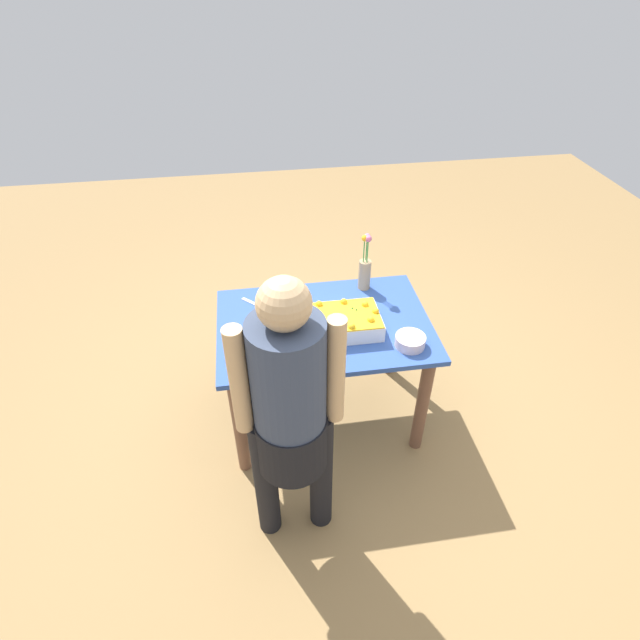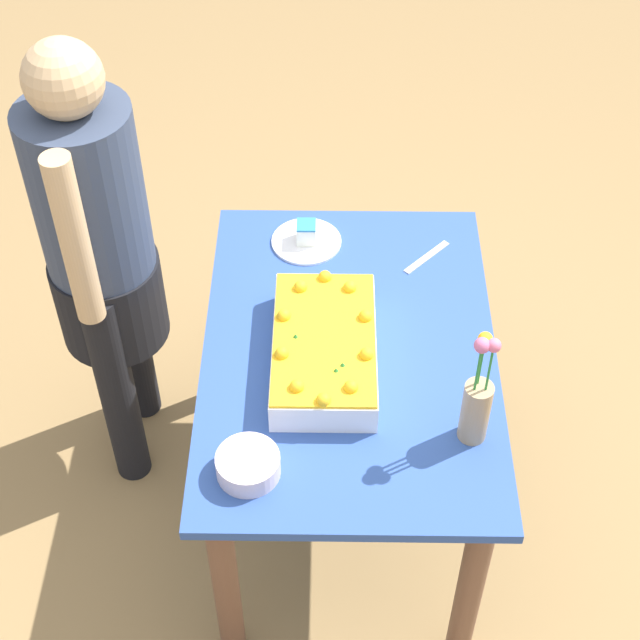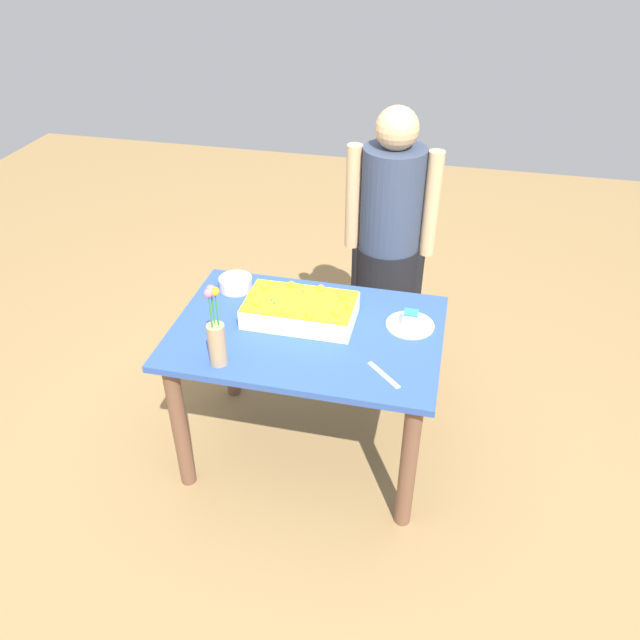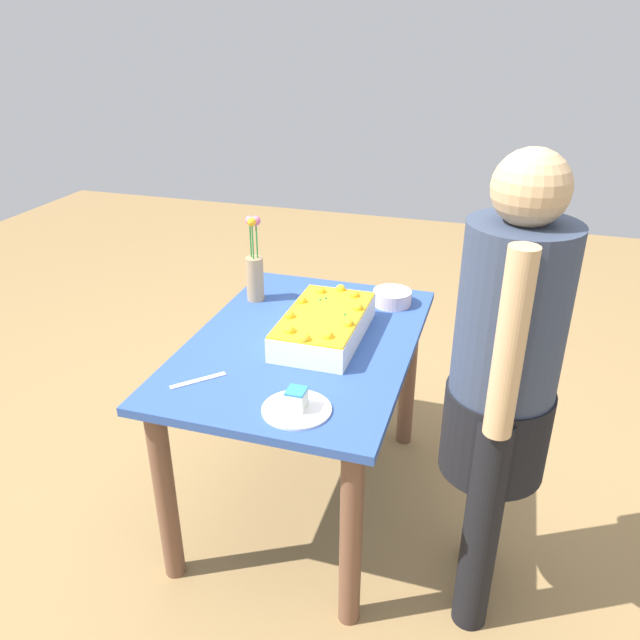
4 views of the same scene
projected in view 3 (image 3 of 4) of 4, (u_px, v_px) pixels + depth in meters
ground_plane at (309, 449)px, 3.07m from camera, size 8.00×8.00×0.00m
dining_table at (307, 355)px, 2.74m from camera, size 1.15×0.78×0.73m
sheet_cake at (300, 310)px, 2.69m from camera, size 0.48×0.27×0.12m
serving_plate_with_slice at (410, 322)px, 2.67m from camera, size 0.21×0.21×0.07m
cake_knife at (384, 375)px, 2.41m from camera, size 0.15×0.14×0.00m
flower_vase at (216, 338)px, 2.40m from camera, size 0.07×0.07×0.35m
fruit_bowl at (236, 283)px, 2.91m from camera, size 0.15×0.15×0.06m
person_standing at (389, 236)px, 3.09m from camera, size 0.45×0.31×1.49m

